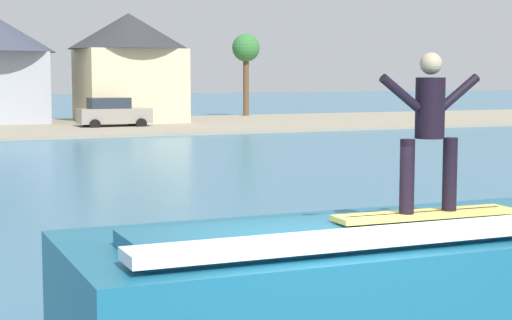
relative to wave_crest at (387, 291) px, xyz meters
name	(u,v)px	position (x,y,z in m)	size (l,w,h in m)	color
wave_crest	(387,291)	(0.00, 0.00, 0.00)	(7.28, 2.85, 1.71)	#1A5F7C
surfboard	(424,214)	(0.22, -0.39, 0.93)	(2.15, 0.42, 0.06)	#EAD159
surfer	(430,123)	(0.24, -0.43, 1.94)	(1.27, 0.32, 1.74)	black
car_far_shore	(113,113)	(6.82, 41.74, 0.14)	(4.26, 2.19, 1.86)	gray
house_gabled_white	(129,63)	(9.06, 46.42, 3.17)	(7.91, 7.91, 7.20)	beige
tree_tall_bare	(246,51)	(19.02, 50.50, 4.14)	(2.07, 2.07, 6.24)	brown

